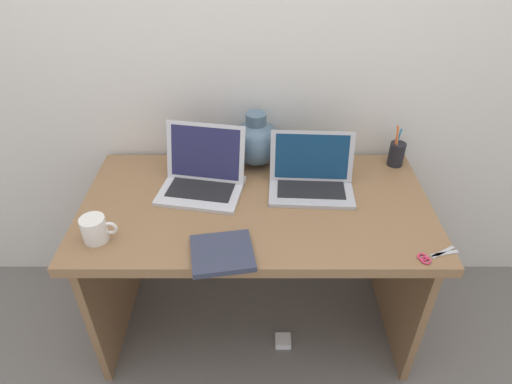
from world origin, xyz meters
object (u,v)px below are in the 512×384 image
object	(u,v)px
laptop_left	(203,173)
notebook_stack	(222,253)
green_vase	(256,142)
pen_cup	(396,153)
laptop_right	(311,175)
coffee_mug	(95,229)
power_brick	(283,341)
scissors	(431,256)

from	to	relation	value
laptop_left	notebook_stack	bearing A→B (deg)	-76.21
green_vase	pen_cup	bearing A→B (deg)	-1.62
laptop_right	coffee_mug	distance (m)	0.82
laptop_right	power_brick	bearing A→B (deg)	-113.31
laptop_left	power_brick	size ratio (longest dim) A/B	5.03
notebook_stack	coffee_mug	world-z (taller)	coffee_mug
notebook_stack	scissors	size ratio (longest dim) A/B	1.38
pen_cup	power_brick	world-z (taller)	pen_cup
laptop_right	pen_cup	distance (m)	0.41
laptop_left	power_brick	xyz separation A→B (m)	(0.33, -0.22, -0.77)
coffee_mug	green_vase	bearing A→B (deg)	42.32
green_vase	power_brick	size ratio (longest dim) A/B	3.31
pen_cup	power_brick	bearing A→B (deg)	-140.92
laptop_left	green_vase	distance (m)	0.28
laptop_left	notebook_stack	size ratio (longest dim) A/B	1.75
laptop_left	notebook_stack	xyz separation A→B (m)	(0.10, -0.39, -0.05)
laptop_left	coffee_mug	xyz separation A→B (m)	(-0.33, -0.32, -0.02)
pen_cup	laptop_left	bearing A→B (deg)	-168.64
laptop_right	coffee_mug	xyz separation A→B (m)	(-0.76, -0.31, -0.01)
laptop_left	scissors	world-z (taller)	laptop_left
coffee_mug	pen_cup	size ratio (longest dim) A/B	0.66
notebook_stack	scissors	distance (m)	0.68
coffee_mug	pen_cup	distance (m)	1.23
power_brick	green_vase	bearing A→B (deg)	107.11
laptop_right	pen_cup	bearing A→B (deg)	23.58
pen_cup	laptop_right	bearing A→B (deg)	-156.42
laptop_left	coffee_mug	distance (m)	0.46
laptop_right	scissors	world-z (taller)	laptop_right
laptop_right	coffee_mug	size ratio (longest dim) A/B	2.75
laptop_left	pen_cup	world-z (taller)	laptop_left
green_vase	coffee_mug	bearing A→B (deg)	-137.68
laptop_left	laptop_right	distance (m)	0.42
notebook_stack	pen_cup	bearing A→B (deg)	38.26
green_vase	notebook_stack	world-z (taller)	green_vase
green_vase	coffee_mug	xyz separation A→B (m)	(-0.54, -0.49, -0.06)
green_vase	coffee_mug	world-z (taller)	green_vase
power_brick	laptop_left	bearing A→B (deg)	146.14
laptop_right	scissors	distance (m)	0.54
laptop_left	green_vase	bearing A→B (deg)	40.61
pen_cup	green_vase	bearing A→B (deg)	178.38
laptop_right	power_brick	distance (m)	0.80
laptop_right	green_vase	xyz separation A→B (m)	(-0.22, 0.18, 0.04)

